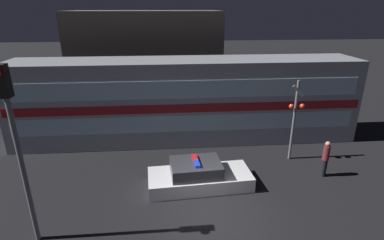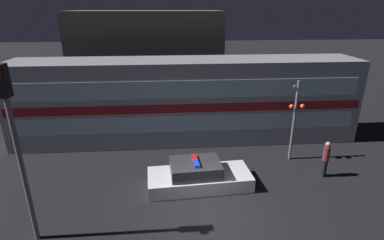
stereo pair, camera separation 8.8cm
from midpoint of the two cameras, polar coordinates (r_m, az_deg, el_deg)
ground_plane at (r=11.21m, az=3.20°, el=-18.22°), size 120.00×120.00×0.00m
train at (r=16.49m, az=-1.27°, el=3.78°), size 18.46×2.85×4.47m
police_car at (r=12.64m, az=1.07°, el=-10.66°), size 4.35×2.00×1.25m
pedestrian at (r=14.36m, az=23.91°, el=-6.71°), size 0.28×0.28×1.66m
crossing_signal_near at (r=14.82m, az=18.81°, el=0.68°), size 0.75×0.31×3.95m
traffic_light_corner at (r=9.78m, az=-30.93°, el=-2.31°), size 0.30×0.46×5.66m
building_left at (r=24.31m, az=-8.63°, el=11.87°), size 11.15×5.42×6.80m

